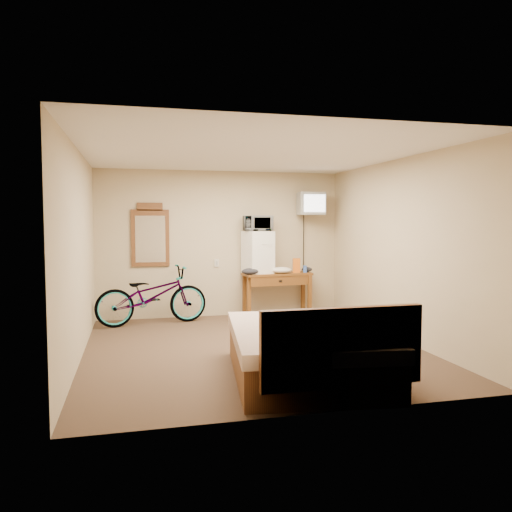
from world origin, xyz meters
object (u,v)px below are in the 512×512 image
wall_mirror (150,236)px  bicycle (152,295)px  desk (277,281)px  blue_cup (305,269)px  crt_television (311,204)px  bed (308,351)px  microwave (258,223)px  mini_fridge (258,252)px

wall_mirror → bicycle: size_ratio=0.60×
bicycle → desk: bearing=-94.7°
blue_cup → crt_television: (0.12, 0.05, 1.14)m
crt_television → bed: size_ratio=0.27×
microwave → blue_cup: size_ratio=3.96×
mini_fridge → bicycle: bearing=-171.6°
wall_mirror → bed: bearing=-67.9°
wall_mirror → blue_cup: bearing=-6.5°
blue_cup → bed: (-1.14, -3.35, -0.52)m
mini_fridge → desk: bearing=-10.5°
crt_television → microwave: bearing=177.3°
mini_fridge → blue_cup: 0.88m
microwave → blue_cup: (0.82, -0.09, -0.79)m
mini_fridge → blue_cup: mini_fridge is taller
blue_cup → wall_mirror: size_ratio=0.11×
wall_mirror → bed: (1.48, -3.65, -1.11)m
bicycle → bed: size_ratio=0.81×
desk → bed: bed is taller
blue_cup → bed: bearing=-108.8°
mini_fridge → crt_television: 1.26m
crt_television → wall_mirror: bearing=174.8°
microwave → wall_mirror: 1.82m
mini_fridge → bed: size_ratio=0.33×
desk → crt_television: bearing=1.7°
microwave → crt_television: size_ratio=0.82×
mini_fridge → microwave: 0.49m
mini_fridge → crt_television: crt_television is taller
wall_mirror → mini_fridge: bearing=-6.5°
microwave → blue_cup: bearing=-2.8°
desk → blue_cup: bearing=-3.6°
desk → mini_fridge: 0.60m
desk → bicycle: size_ratio=0.68×
blue_cup → bicycle: bicycle is taller
mini_fridge → bed: bearing=-95.3°
desk → wall_mirror: wall_mirror is taller
desk → microwave: 1.05m
mini_fridge → crt_television: size_ratio=1.23×
desk → microwave: size_ratio=2.52×
bicycle → bed: (1.48, -3.18, -0.17)m
blue_cup → bicycle: 2.65m
microwave → blue_cup: 1.15m
microwave → crt_television: (0.94, -0.04, 0.34)m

